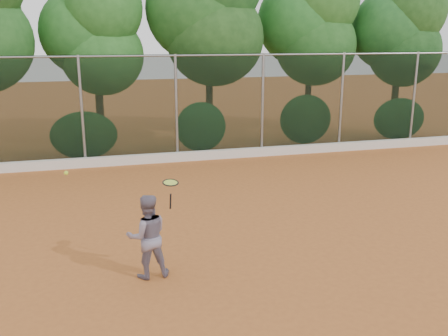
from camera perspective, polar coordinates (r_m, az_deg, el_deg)
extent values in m
plane|color=#AB5D28|center=(10.43, 1.45, -8.02)|extent=(80.00, 80.00, 0.00)
cube|color=silver|center=(16.72, -5.23, 1.28)|extent=(24.00, 0.20, 0.30)
imported|color=slate|center=(8.69, -8.75, -7.72)|extent=(0.75, 0.60, 1.48)
cube|color=black|center=(16.60, -5.46, 6.80)|extent=(24.00, 0.01, 3.50)
cylinder|color=gray|center=(16.45, -5.61, 12.67)|extent=(24.00, 0.06, 0.06)
cylinder|color=gray|center=(16.37, -15.92, 6.19)|extent=(0.09, 0.09, 3.50)
cylinder|color=gray|center=(16.60, -5.46, 6.80)|extent=(0.09, 0.09, 3.50)
cylinder|color=gray|center=(17.36, 4.42, 7.17)|extent=(0.09, 0.09, 3.50)
cylinder|color=gray|center=(18.57, 13.25, 7.32)|extent=(0.09, 0.09, 3.50)
cylinder|color=gray|center=(20.16, 20.85, 7.32)|extent=(0.09, 0.09, 3.50)
cylinder|color=#462C1B|center=(18.73, -13.93, 5.64)|extent=(0.28, 0.28, 2.40)
ellipsoid|color=#266322|center=(18.43, -13.72, 12.40)|extent=(2.90, 2.40, 2.80)
ellipsoid|color=#226021|center=(18.71, -15.49, 14.77)|extent=(3.20, 2.70, 3.10)
ellipsoid|color=#235E20|center=(18.24, -13.69, 17.41)|extent=(2.70, 2.30, 2.90)
cylinder|color=#492C1C|center=(18.90, -1.68, 7.07)|extent=(0.26, 0.26, 3.00)
ellipsoid|color=#316526|center=(18.67, -1.05, 14.67)|extent=(3.60, 3.00, 3.50)
ellipsoid|color=#33762D|center=(18.87, -2.84, 17.70)|extent=(3.90, 3.20, 3.80)
cylinder|color=#402918|center=(20.44, 9.52, 7.03)|extent=(0.24, 0.24, 2.70)
ellipsoid|color=#1F521C|center=(20.26, 10.46, 13.60)|extent=(3.20, 2.70, 3.10)
ellipsoid|color=#205F22|center=(20.33, 8.88, 16.21)|extent=(3.50, 2.90, 3.40)
cylinder|color=#402E18|center=(21.91, 18.85, 6.70)|extent=(0.28, 0.28, 2.50)
ellipsoid|color=#296124|center=(21.77, 19.95, 12.52)|extent=(3.00, 2.50, 2.90)
ellipsoid|color=#2C732C|center=(21.73, 18.56, 14.75)|extent=(3.30, 2.80, 3.20)
ellipsoid|color=#326B28|center=(21.76, 20.71, 16.68)|extent=(2.80, 2.40, 3.00)
ellipsoid|color=#2D6225|center=(17.31, -15.70, 3.62)|extent=(2.20, 1.16, 1.60)
ellipsoid|color=#2B722D|center=(17.69, -2.65, 4.72)|extent=(1.80, 1.04, 1.76)
ellipsoid|color=#2A5E23|center=(18.94, 9.30, 5.52)|extent=(2.00, 1.10, 1.84)
ellipsoid|color=#286626|center=(20.92, 19.37, 5.33)|extent=(2.16, 1.12, 1.64)
cylinder|color=black|center=(8.55, -6.13, -3.81)|extent=(0.04, 0.08, 0.28)
torus|color=black|center=(8.39, -6.13, -1.67)|extent=(0.31, 0.31, 0.07)
cylinder|color=#BBD23D|center=(8.39, -6.13, -1.67)|extent=(0.26, 0.26, 0.04)
sphere|color=#C5E634|center=(8.41, -17.59, -0.55)|extent=(0.07, 0.07, 0.07)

